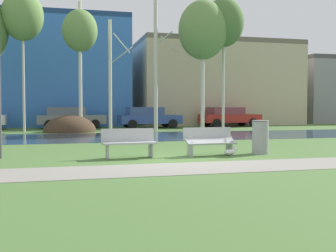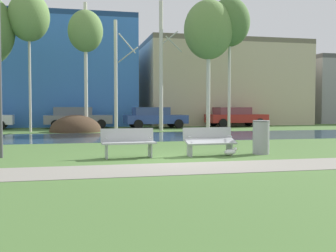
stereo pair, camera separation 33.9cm
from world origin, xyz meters
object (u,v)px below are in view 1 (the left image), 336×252
parked_sedan_second_grey (70,117)px  parked_hatch_third_blue (148,117)px  parked_wagon_fourth_red (229,116)px  bench_left (129,142)px  bench_right (209,140)px  seagull (231,152)px  trash_bin (260,136)px

parked_sedan_second_grey → parked_hatch_third_blue: 5.54m
parked_wagon_fourth_red → bench_left: bearing=-120.9°
bench_right → parked_hatch_third_blue: (1.44, 16.77, 0.31)m
seagull → parked_hatch_third_blue: 17.04m
parked_sedan_second_grey → parked_wagon_fourth_red: parked_sedan_second_grey is taller
seagull → parked_hatch_third_blue: parked_hatch_third_blue is taller
seagull → parked_hatch_third_blue: bearing=87.2°
bench_right → parked_sedan_second_grey: parked_sedan_second_grey is taller
bench_left → bench_right: size_ratio=1.00×
parked_sedan_second_grey → parked_hatch_third_blue: size_ratio=1.05×
bench_left → parked_hatch_third_blue: (3.96, 16.77, 0.31)m
parked_sedan_second_grey → bench_left: bearing=-85.1°
bench_left → parked_sedan_second_grey: bearing=94.9°
parked_hatch_third_blue → bench_right: bearing=-94.9°
trash_bin → parked_hatch_third_blue: (-0.33, 16.71, 0.22)m
bench_right → trash_bin: bearing=1.9°
trash_bin → seagull: trash_bin is taller
parked_sedan_second_grey → parked_hatch_third_blue: bearing=-8.5°
seagull → trash_bin: bearing=14.6°
bench_left → seagull: bench_left is taller
parked_sedan_second_grey → parked_wagon_fourth_red: size_ratio=1.01×
parked_hatch_third_blue → trash_bin: bearing=-88.9°
bench_left → trash_bin: size_ratio=1.50×
parked_sedan_second_grey → parked_hatch_third_blue: parked_sedan_second_grey is taller
trash_bin → parked_wagon_fourth_red: parked_wagon_fourth_red is taller
bench_right → seagull: size_ratio=3.47×
bench_right → parked_wagon_fourth_red: bearing=65.6°
parked_wagon_fourth_red → parked_hatch_third_blue: bearing=-173.7°
trash_bin → parked_wagon_fourth_red: (6.17, 17.43, 0.22)m
bench_left → parked_hatch_third_blue: 17.23m
trash_bin → parked_wagon_fourth_red: size_ratio=0.23×
bench_right → parked_wagon_fourth_red: parked_wagon_fourth_red is taller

